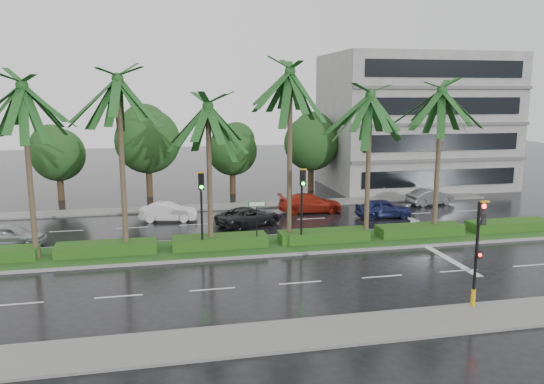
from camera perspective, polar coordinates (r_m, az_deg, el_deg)
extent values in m
plane|color=black|center=(29.17, 0.50, -6.40)|extent=(120.00, 120.00, 0.00)
cube|color=slate|center=(19.96, 7.06, -14.57)|extent=(40.00, 2.40, 0.12)
cube|color=slate|center=(40.59, -3.17, -1.48)|extent=(40.00, 2.00, 0.12)
cube|color=gray|center=(30.09, 0.08, -5.73)|extent=(36.00, 4.00, 0.14)
cube|color=#24501A|center=(30.07, 0.08, -5.60)|extent=(35.60, 3.70, 0.02)
cube|color=#234C15|center=(29.51, -17.35, -5.78)|extent=(5.20, 1.40, 0.60)
cube|color=#234C15|center=(29.53, -5.64, -5.34)|extent=(5.20, 1.40, 0.60)
cube|color=#234C15|center=(30.73, 5.58, -4.70)|extent=(5.20, 1.40, 0.60)
cube|color=#234C15|center=(33.00, 15.59, -3.98)|extent=(5.20, 1.40, 0.60)
cube|color=#234C15|center=(36.14, 24.07, -3.27)|extent=(5.20, 1.40, 0.60)
cube|color=silver|center=(24.54, -25.67, -10.80)|extent=(2.00, 0.12, 0.01)
cube|color=silver|center=(35.78, -21.26, -3.93)|extent=(2.00, 0.12, 0.01)
cube|color=silver|center=(23.89, -16.16, -10.73)|extent=(2.00, 0.12, 0.01)
cube|color=silver|center=(35.33, -14.84, -3.73)|extent=(2.00, 0.12, 0.01)
cube|color=silver|center=(23.90, -6.40, -10.35)|extent=(2.00, 0.12, 0.01)
cube|color=silver|center=(35.34, -8.34, -3.48)|extent=(2.00, 0.12, 0.01)
cube|color=silver|center=(24.57, 3.06, -9.71)|extent=(2.00, 0.12, 0.01)
cube|color=silver|center=(35.80, -1.93, -3.19)|extent=(2.00, 0.12, 0.01)
cube|color=silver|center=(25.85, 11.76, -8.88)|extent=(2.00, 0.12, 0.01)
cube|color=silver|center=(36.69, 4.24, -2.88)|extent=(2.00, 0.12, 0.01)
cube|color=silver|center=(27.65, 19.45, -7.98)|extent=(2.00, 0.12, 0.01)
cube|color=silver|center=(37.98, 10.05, -2.55)|extent=(2.00, 0.12, 0.01)
cube|color=silver|center=(29.88, 26.07, -7.08)|extent=(2.00, 0.12, 0.01)
cube|color=silver|center=(39.63, 15.42, -2.22)|extent=(2.00, 0.12, 0.01)
cube|color=silver|center=(41.61, 20.33, -1.91)|extent=(2.00, 0.12, 0.01)
cube|color=silver|center=(29.53, 18.27, -6.73)|extent=(0.40, 6.00, 0.01)
cylinder|color=#463B28|center=(29.24, -24.63, 1.77)|extent=(0.28, 0.28, 8.76)
cylinder|color=#463B28|center=(30.09, -24.03, -6.08)|extent=(0.40, 0.40, 0.44)
cylinder|color=#463B28|center=(28.66, -15.81, 2.52)|extent=(0.28, 0.28, 9.10)
cylinder|color=#463B28|center=(29.55, -15.39, -5.82)|extent=(0.40, 0.40, 0.44)
cylinder|color=#463B28|center=(28.61, -6.74, 1.43)|extent=(0.28, 0.28, 7.71)
cylinder|color=#463B28|center=(29.40, -6.59, -5.59)|extent=(0.40, 0.40, 0.44)
cylinder|color=#463B28|center=(29.52, 1.91, 3.56)|extent=(0.28, 0.28, 9.53)
cylinder|color=#463B28|center=(30.41, 1.86, -4.97)|extent=(0.40, 0.40, 0.44)
cylinder|color=#463B28|center=(30.62, 10.29, 2.46)|extent=(0.28, 0.28, 8.27)
cylinder|color=#463B28|center=(31.40, 10.06, -4.63)|extent=(0.40, 0.40, 0.44)
cylinder|color=#463B28|center=(32.83, 17.40, 2.90)|extent=(0.28, 0.28, 8.53)
cylinder|color=#463B28|center=(33.57, 17.02, -3.95)|extent=(0.40, 0.40, 0.44)
cylinder|color=black|center=(22.63, 21.04, -7.36)|extent=(0.12, 0.12, 3.40)
cube|color=black|center=(21.94, 21.67, -2.14)|extent=(0.30, 0.18, 0.90)
cube|color=gold|center=(21.75, 21.92, -0.97)|extent=(0.34, 0.12, 0.06)
cylinder|color=#FF0C05|center=(21.80, 21.86, -1.42)|extent=(0.18, 0.04, 0.18)
cylinder|color=black|center=(21.86, 21.81, -2.19)|extent=(0.18, 0.04, 0.18)
cylinder|color=black|center=(21.92, 21.76, -2.96)|extent=(0.18, 0.04, 0.18)
cylinder|color=gold|center=(23.06, 20.82, -10.56)|extent=(0.18, 0.18, 0.70)
cube|color=black|center=(22.36, 21.35, -6.26)|extent=(0.22, 0.16, 0.32)
cylinder|color=#FF0C05|center=(22.28, 21.48, -6.32)|extent=(0.12, 0.03, 0.12)
cylinder|color=black|center=(28.51, -7.56, -3.05)|extent=(0.12, 0.12, 3.40)
cube|color=black|center=(27.90, -7.63, 1.16)|extent=(0.30, 0.18, 0.90)
cube|color=gold|center=(27.71, -7.64, 2.10)|extent=(0.34, 0.12, 0.06)
cylinder|color=black|center=(27.76, -7.63, 1.74)|extent=(0.18, 0.04, 0.18)
cylinder|color=black|center=(27.81, -7.62, 1.13)|extent=(0.18, 0.04, 0.18)
cylinder|color=#0CE519|center=(27.86, -7.60, 0.52)|extent=(0.18, 0.04, 0.18)
cylinder|color=black|center=(29.42, 3.19, -2.54)|extent=(0.12, 0.12, 3.40)
cube|color=black|center=(28.84, 3.33, 1.54)|extent=(0.30, 0.18, 0.90)
cube|color=gold|center=(28.65, 3.40, 2.45)|extent=(0.34, 0.12, 0.06)
cylinder|color=black|center=(28.70, 3.39, 2.10)|extent=(0.18, 0.04, 0.18)
cylinder|color=black|center=(28.74, 3.38, 1.51)|extent=(0.18, 0.04, 0.18)
cylinder|color=#0CE519|center=(28.79, 3.38, 0.92)|extent=(0.18, 0.04, 0.18)
cylinder|color=black|center=(29.07, -1.64, -3.50)|extent=(0.06, 0.06, 2.60)
cube|color=#0C5926|center=(28.78, -1.64, -1.30)|extent=(0.95, 0.04, 0.30)
cube|color=white|center=(28.76, -1.63, -1.31)|extent=(0.85, 0.01, 0.22)
cylinder|color=#3D2E1B|center=(46.05, -21.78, 0.44)|extent=(0.52, 0.52, 2.06)
sphere|color=#1D3F17|center=(45.69, -22.00, 3.74)|extent=(4.23, 4.23, 4.23)
sphere|color=#1D3F17|center=(45.91, -22.01, 4.81)|extent=(3.17, 3.17, 3.17)
cylinder|color=#3D2E1B|center=(45.33, -13.06, 1.12)|extent=(0.52, 0.52, 2.59)
sphere|color=#1D3F17|center=(44.92, -13.23, 5.37)|extent=(5.33, 5.33, 5.33)
sphere|color=#1D3F17|center=(45.14, -13.28, 6.71)|extent=(4.00, 4.00, 4.00)
cylinder|color=#3D2E1B|center=(45.76, -4.25, 1.12)|extent=(0.52, 0.52, 2.06)
sphere|color=#1D3F17|center=(45.40, -4.30, 4.46)|extent=(4.24, 4.24, 4.24)
sphere|color=#1D3F17|center=(45.62, -4.36, 5.52)|extent=(3.18, 3.18, 3.18)
cylinder|color=#3D2E1B|center=(47.18, 4.20, 1.58)|extent=(0.52, 0.52, 2.34)
sphere|color=#1D3F17|center=(46.80, 4.25, 5.26)|extent=(4.82, 4.82, 4.82)
sphere|color=#1D3F17|center=(47.02, 4.17, 6.43)|extent=(3.62, 3.62, 3.62)
cylinder|color=#3D2E1B|center=(49.57, 12.00, 1.85)|extent=(0.52, 0.52, 2.41)
sphere|color=#1D3F17|center=(49.21, 12.14, 5.46)|extent=(4.96, 4.96, 4.96)
sphere|color=#1D3F17|center=(49.41, 12.04, 6.60)|extent=(3.72, 3.72, 3.72)
cube|color=gray|center=(50.84, 15.10, 7.36)|extent=(16.00, 10.00, 12.00)
imported|color=#A7AAAF|center=(33.41, -26.34, -4.18)|extent=(1.85, 3.91, 1.29)
imported|color=white|center=(36.55, -11.09, -2.11)|extent=(1.86, 3.94, 1.25)
imported|color=black|center=(34.62, -2.47, -2.63)|extent=(3.68, 4.89, 1.23)
imported|color=#9E1F11|center=(38.61, 4.11, -1.18)|extent=(2.28, 4.78, 1.34)
imported|color=#1A2050|center=(37.60, 11.89, -1.73)|extent=(1.85, 3.95, 1.31)
imported|color=#4D4E51|center=(42.85, 16.66, -0.51)|extent=(1.94, 3.92, 1.23)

